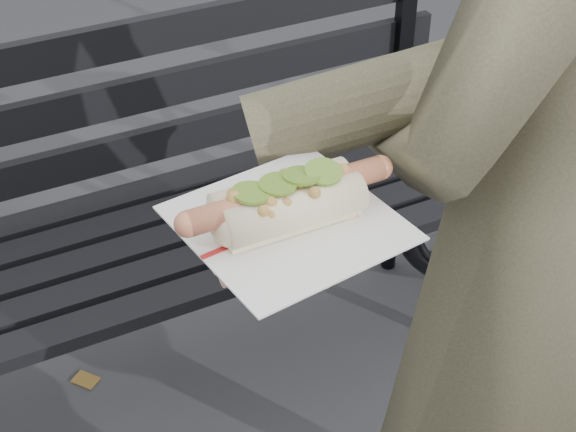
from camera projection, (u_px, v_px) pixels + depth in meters
name	position (u px, v px, depth m)	size (l,w,h in m)	color
park_bench	(155.00, 199.00, 1.88)	(1.50, 0.44, 0.88)	black
person	(530.00, 234.00, 1.19)	(0.65, 0.43, 1.79)	#43402D
held_hotdog	(429.00, 107.00, 0.93)	(0.64, 0.31, 0.20)	#43402D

